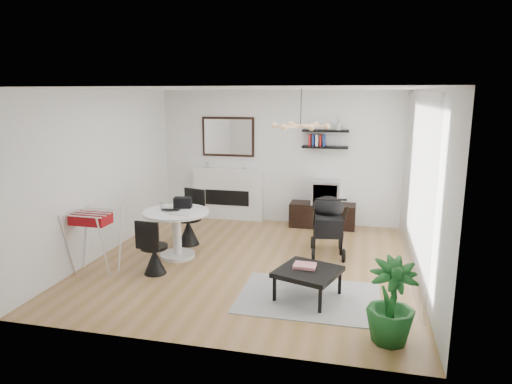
% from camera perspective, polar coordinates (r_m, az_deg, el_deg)
% --- Properties ---
extents(floor, '(5.00, 5.00, 0.00)m').
position_cam_1_polar(floor, '(7.32, -0.57, -8.85)').
color(floor, olive).
rests_on(floor, ground).
extents(ceiling, '(5.00, 5.00, 0.00)m').
position_cam_1_polar(ceiling, '(6.83, -0.62, 12.79)').
color(ceiling, white).
rests_on(ceiling, wall_back).
extents(wall_back, '(5.00, 0.00, 5.00)m').
position_cam_1_polar(wall_back, '(9.37, 3.04, 4.34)').
color(wall_back, white).
rests_on(wall_back, floor).
extents(wall_left, '(0.00, 5.00, 5.00)m').
position_cam_1_polar(wall_left, '(7.91, -18.48, 2.27)').
color(wall_left, white).
rests_on(wall_left, floor).
extents(wall_right, '(0.00, 5.00, 5.00)m').
position_cam_1_polar(wall_right, '(6.82, 20.29, 0.61)').
color(wall_right, white).
rests_on(wall_right, floor).
extents(sheer_curtain, '(0.04, 3.60, 2.60)m').
position_cam_1_polar(sheer_curtain, '(7.00, 19.28, 0.97)').
color(sheer_curtain, white).
rests_on(sheer_curtain, wall_right).
extents(fireplace, '(1.50, 0.17, 2.16)m').
position_cam_1_polar(fireplace, '(9.66, -3.52, 0.57)').
color(fireplace, white).
rests_on(fireplace, floor).
extents(shelf_lower, '(0.90, 0.25, 0.04)m').
position_cam_1_polar(shelf_lower, '(9.09, 8.63, 5.57)').
color(shelf_lower, black).
rests_on(shelf_lower, wall_back).
extents(shelf_upper, '(0.90, 0.25, 0.04)m').
position_cam_1_polar(shelf_upper, '(9.06, 8.69, 7.58)').
color(shelf_upper, black).
rests_on(shelf_upper, wall_back).
extents(pendant_lamp, '(0.90, 0.90, 0.10)m').
position_cam_1_polar(pendant_lamp, '(7.01, 5.60, 8.22)').
color(pendant_lamp, tan).
rests_on(pendant_lamp, ceiling).
extents(tv_console, '(1.29, 0.45, 0.49)m').
position_cam_1_polar(tv_console, '(9.24, 8.30, -2.89)').
color(tv_console, black).
rests_on(tv_console, floor).
extents(crt_tv, '(0.54, 0.47, 0.47)m').
position_cam_1_polar(crt_tv, '(9.12, 8.72, -0.00)').
color(crt_tv, silver).
rests_on(crt_tv, tv_console).
extents(dining_table, '(1.06, 1.06, 0.78)m').
position_cam_1_polar(dining_table, '(7.53, -9.89, -4.32)').
color(dining_table, white).
rests_on(dining_table, floor).
extents(laptop, '(0.31, 0.21, 0.02)m').
position_cam_1_polar(laptop, '(7.44, -10.76, -2.33)').
color(laptop, black).
rests_on(laptop, dining_table).
extents(black_bag, '(0.31, 0.22, 0.17)m').
position_cam_1_polar(black_bag, '(7.64, -9.13, -1.31)').
color(black_bag, black).
rests_on(black_bag, dining_table).
extents(newspaper, '(0.40, 0.34, 0.01)m').
position_cam_1_polar(newspaper, '(7.30, -9.12, -2.60)').
color(newspaper, silver).
rests_on(newspaper, dining_table).
extents(drinking_glass, '(0.05, 0.05, 0.09)m').
position_cam_1_polar(drinking_glass, '(7.67, -11.74, -1.67)').
color(drinking_glass, white).
rests_on(drinking_glass, dining_table).
extents(chair_far, '(0.50, 0.51, 0.97)m').
position_cam_1_polar(chair_far, '(8.19, -8.36, -4.39)').
color(chair_far, black).
rests_on(chair_far, floor).
extents(chair_near, '(0.41, 0.42, 0.85)m').
position_cam_1_polar(chair_near, '(6.98, -12.64, -7.88)').
color(chair_near, black).
rests_on(chair_near, floor).
extents(drying_rack, '(0.64, 0.60, 0.95)m').
position_cam_1_polar(drying_rack, '(7.21, -19.53, -5.72)').
color(drying_rack, white).
rests_on(drying_rack, floor).
extents(stroller, '(0.64, 0.92, 1.07)m').
position_cam_1_polar(stroller, '(7.69, 8.97, -4.35)').
color(stroller, black).
rests_on(stroller, floor).
extents(rug, '(1.83, 1.32, 0.01)m').
position_cam_1_polar(rug, '(6.19, 6.62, -12.98)').
color(rug, '#9D9D9D').
rests_on(rug, floor).
extents(coffee_table, '(0.94, 0.94, 0.38)m').
position_cam_1_polar(coffee_table, '(6.06, 6.52, -9.99)').
color(coffee_table, black).
rests_on(coffee_table, rug).
extents(magazines, '(0.30, 0.24, 0.04)m').
position_cam_1_polar(magazines, '(6.11, 6.11, -9.15)').
color(magazines, '#DC3744').
rests_on(magazines, coffee_table).
extents(potted_plant, '(0.62, 0.62, 0.93)m').
position_cam_1_polar(potted_plant, '(5.19, 16.56, -13.01)').
color(potted_plant, '#18551F').
rests_on(potted_plant, floor).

